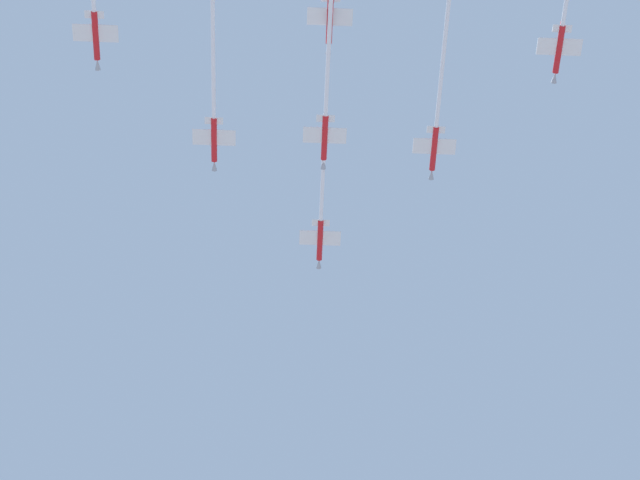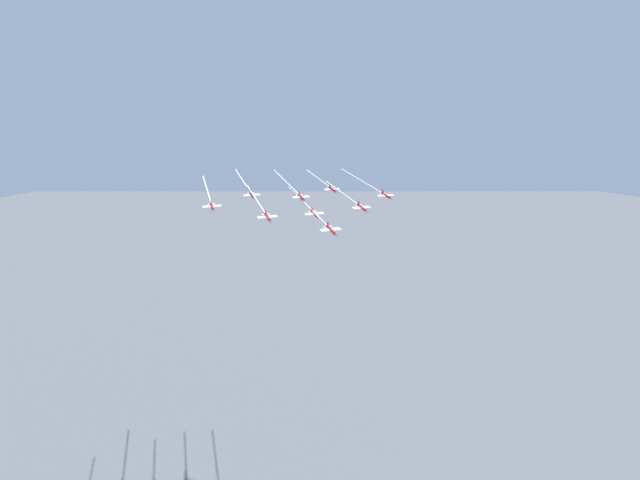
# 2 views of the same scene
# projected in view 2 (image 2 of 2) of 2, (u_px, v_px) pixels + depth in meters

# --- Properties ---
(jet_lead) EXTENTS (38.39, 56.25, 2.22)m
(jet_lead) POSITION_uv_depth(u_px,v_px,m) (315.00, 213.00, 189.41)
(jet_lead) COLOR red
(jet_port_inner) EXTENTS (31.44, 45.97, 2.22)m
(jet_port_inner) POSITION_uv_depth(u_px,v_px,m) (349.00, 198.00, 206.55)
(jet_port_inner) COLOR red
(jet_starboard_inner) EXTENTS (34.38, 50.32, 2.22)m
(jet_starboard_inner) POSITION_uv_depth(u_px,v_px,m) (260.00, 205.00, 198.46)
(jet_starboard_inner) COLOR red
(jet_port_outer) EXTENTS (29.92, 43.72, 2.22)m
(jet_port_outer) POSITION_uv_depth(u_px,v_px,m) (305.00, 204.00, 202.54)
(jet_port_outer) COLOR red
(jet_starboard_outer) EXTENTS (38.84, 56.91, 2.22)m
(jet_starboard_outer) POSITION_uv_depth(u_px,v_px,m) (368.00, 185.00, 234.95)
(jet_starboard_outer) COLOR red
(jet_center_rear) EXTENTS (37.38, 54.76, 2.22)m
(jet_center_rear) POSITION_uv_depth(u_px,v_px,m) (208.00, 194.00, 212.73)
(jet_center_rear) COLOR red
(jet_port_trail) EXTENTS (37.90, 55.53, 2.22)m
(jet_port_trail) POSITION_uv_depth(u_px,v_px,m) (290.00, 186.00, 226.97)
(jet_port_trail) COLOR red
(jet_starboard_trail) EXTENTS (30.29, 44.26, 2.22)m
(jet_starboard_trail) POSITION_uv_depth(u_px,v_px,m) (323.00, 183.00, 241.13)
(jet_starboard_trail) COLOR red
(jet_tail_end) EXTENTS (37.97, 55.62, 2.22)m
(jet_tail_end) POSITION_uv_depth(u_px,v_px,m) (245.00, 185.00, 236.30)
(jet_tail_end) COLOR red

